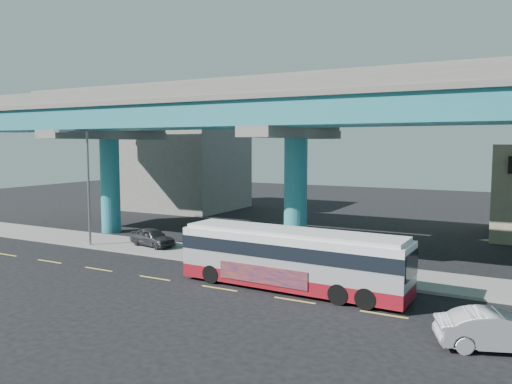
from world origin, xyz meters
The scene contains 10 objects.
ground centered at (0.00, 0.00, 0.00)m, with size 120.00×120.00×0.00m, color black.
sidewalk centered at (0.00, 5.50, 0.07)m, with size 70.00×4.00×0.15m, color gray.
lane_markings centered at (0.00, -0.30, 0.01)m, with size 58.00×0.12×0.01m.
viaduct centered at (0.00, 9.11, 9.14)m, with size 52.00×12.40×11.70m.
building_concrete centered at (-20.00, 24.00, 4.50)m, with size 12.00×10.00×9.00m, color gray.
transit_bus centered at (3.17, 1.23, 1.60)m, with size 11.48×2.90×2.92m.
sedan centered at (12.29, -2.02, 0.67)m, with size 4.30×2.68×1.34m, color #A8A8AC.
parked_car centered at (-9.03, 5.62, 0.76)m, with size 3.79×2.16×1.21m, color #2D2E33.
street_lamp centered at (-13.11, 3.43, 5.31)m, with size 0.50×2.58×7.96m.
stop_sign centered at (3.15, 4.18, 1.75)m, with size 0.66×0.20×2.25m.
Camera 1 is at (12.68, -20.47, 7.02)m, focal length 35.00 mm.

